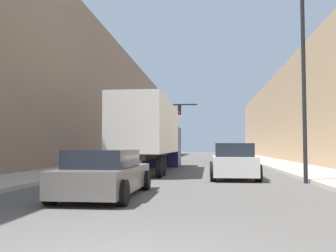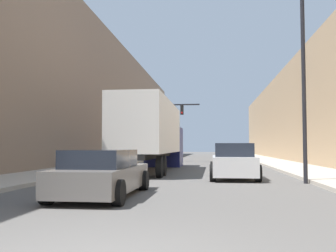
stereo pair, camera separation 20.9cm
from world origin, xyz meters
name	(u,v)px [view 2 (the right image)]	position (x,y,z in m)	size (l,w,h in m)	color
sidewalk_right	(274,162)	(6.71, 30.00, 0.07)	(3.24, 80.00, 0.15)	#B2A899
sidewalk_left	(126,161)	(-6.71, 30.00, 0.07)	(3.24, 80.00, 0.15)	#B2A899
building_right	(326,111)	(11.33, 30.00, 4.61)	(6.00, 80.00, 9.23)	tan
building_left	(79,96)	(-11.33, 30.00, 6.24)	(6.00, 80.00, 12.49)	#846B56
semi_truck	(153,134)	(-2.18, 17.79, 2.19)	(2.52, 12.71, 3.91)	silver
sedan_car	(103,174)	(-1.80, 6.23, 0.65)	(2.04, 4.67, 1.34)	slate
suv_car	(233,162)	(2.26, 12.77, 0.75)	(2.07, 4.47, 1.58)	silver
traffic_signal_gantry	(160,120)	(-3.72, 31.21, 3.95)	(5.15, 0.35, 5.75)	black
street_lamp	(303,51)	(4.94, 10.84, 5.21)	(0.44, 0.44, 8.35)	black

